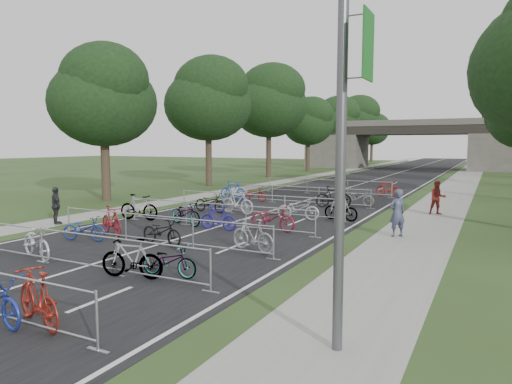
# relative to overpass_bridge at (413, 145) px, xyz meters

# --- Properties ---
(road) EXTENTS (11.00, 140.00, 0.01)m
(road) POSITION_rel_overpass_bridge_xyz_m (0.00, -15.00, -3.53)
(road) COLOR black
(road) RESTS_ON ground
(sidewalk_right) EXTENTS (3.00, 140.00, 0.01)m
(sidewalk_right) POSITION_rel_overpass_bridge_xyz_m (8.00, -15.00, -3.53)
(sidewalk_right) COLOR gray
(sidewalk_right) RESTS_ON ground
(sidewalk_left) EXTENTS (2.00, 140.00, 0.01)m
(sidewalk_left) POSITION_rel_overpass_bridge_xyz_m (-7.50, -15.00, -3.53)
(sidewalk_left) COLOR gray
(sidewalk_left) RESTS_ON ground
(lane_markings) EXTENTS (0.12, 140.00, 0.00)m
(lane_markings) POSITION_rel_overpass_bridge_xyz_m (0.00, -15.00, -3.53)
(lane_markings) COLOR silver
(lane_markings) RESTS_ON ground
(overpass_bridge) EXTENTS (31.00, 8.00, 7.05)m
(overpass_bridge) POSITION_rel_overpass_bridge_xyz_m (0.00, 0.00, 0.00)
(overpass_bridge) COLOR #4F4B46
(overpass_bridge) RESTS_ON ground
(lamppost) EXTENTS (0.61, 0.65, 8.21)m
(lamppost) POSITION_rel_overpass_bridge_xyz_m (8.33, -63.00, 0.75)
(lamppost) COLOR #4C4C51
(lamppost) RESTS_ON ground
(tree_left_0) EXTENTS (6.72, 6.72, 10.25)m
(tree_left_0) POSITION_rel_overpass_bridge_xyz_m (-11.39, -49.07, 2.96)
(tree_left_0) COLOR #33261C
(tree_left_0) RESTS_ON ground
(tree_left_1) EXTENTS (7.56, 7.56, 11.53)m
(tree_left_1) POSITION_rel_overpass_bridge_xyz_m (-11.39, -37.07, 3.77)
(tree_left_1) COLOR #33261C
(tree_left_1) RESTS_ON ground
(tree_left_2) EXTENTS (8.40, 8.40, 12.81)m
(tree_left_2) POSITION_rel_overpass_bridge_xyz_m (-11.39, -25.07, 4.58)
(tree_left_2) COLOR #33261C
(tree_left_2) RESTS_ON ground
(tree_left_3) EXTENTS (6.72, 6.72, 10.25)m
(tree_left_3) POSITION_rel_overpass_bridge_xyz_m (-11.39, -13.07, 2.96)
(tree_left_3) COLOR #33261C
(tree_left_3) RESTS_ON ground
(tree_left_4) EXTENTS (7.56, 7.56, 11.53)m
(tree_left_4) POSITION_rel_overpass_bridge_xyz_m (-11.39, -1.07, 3.77)
(tree_left_4) COLOR #33261C
(tree_left_4) RESTS_ON ground
(tree_left_5) EXTENTS (8.40, 8.40, 12.81)m
(tree_left_5) POSITION_rel_overpass_bridge_xyz_m (-11.39, 10.93, 4.58)
(tree_left_5) COLOR #33261C
(tree_left_5) RESTS_ON ground
(tree_left_6) EXTENTS (6.72, 6.72, 10.25)m
(tree_left_6) POSITION_rel_overpass_bridge_xyz_m (-11.39, 22.93, 2.96)
(tree_left_6) COLOR #33261C
(tree_left_6) RESTS_ON ground
(tree_right_6) EXTENTS (7.17, 7.17, 10.93)m
(tree_right_6) POSITION_rel_overpass_bridge_xyz_m (13.11, 22.93, 3.39)
(tree_right_6) COLOR #33261C
(tree_right_6) RESTS_ON ground
(barrier_row_1) EXTENTS (9.70, 0.08, 1.10)m
(barrier_row_1) POSITION_rel_overpass_bridge_xyz_m (0.00, -61.40, -2.99)
(barrier_row_1) COLOR #ACAEB4
(barrier_row_1) RESTS_ON ground
(barrier_row_2) EXTENTS (9.70, 0.08, 1.10)m
(barrier_row_2) POSITION_rel_overpass_bridge_xyz_m (0.00, -57.80, -2.99)
(barrier_row_2) COLOR #ACAEB4
(barrier_row_2) RESTS_ON ground
(barrier_row_3) EXTENTS (9.70, 0.08, 1.10)m
(barrier_row_3) POSITION_rel_overpass_bridge_xyz_m (0.00, -54.00, -2.99)
(barrier_row_3) COLOR #ACAEB4
(barrier_row_3) RESTS_ON ground
(barrier_row_4) EXTENTS (9.70, 0.08, 1.10)m
(barrier_row_4) POSITION_rel_overpass_bridge_xyz_m (0.00, -50.00, -2.99)
(barrier_row_4) COLOR #ACAEB4
(barrier_row_4) RESTS_ON ground
(barrier_row_5) EXTENTS (9.70, 0.08, 1.10)m
(barrier_row_5) POSITION_rel_overpass_bridge_xyz_m (0.00, -45.00, -2.99)
(barrier_row_5) COLOR #ACAEB4
(barrier_row_5) RESTS_ON ground
(barrier_row_6) EXTENTS (9.70, 0.08, 1.10)m
(barrier_row_6) POSITION_rel_overpass_bridge_xyz_m (0.00, -39.00, -2.99)
(barrier_row_6) COLOR #ACAEB4
(barrier_row_6) RESTS_ON ground
(bike_3) EXTENTS (2.02, 1.09, 1.17)m
(bike_3) POSITION_rel_overpass_bridge_xyz_m (2.73, -64.75, -2.95)
(bike_3) COLOR maroon
(bike_3) RESTS_ON ground
(bike_5) EXTENTS (2.18, 1.30, 1.08)m
(bike_5) POSITION_rel_overpass_bridge_xyz_m (-2.08, -61.17, -2.99)
(bike_5) COLOR #B9B9C2
(bike_5) RESTS_ON ground
(bike_6) EXTENTS (1.90, 0.90, 1.10)m
(bike_6) POSITION_rel_overpass_bridge_xyz_m (2.08, -61.40, -2.98)
(bike_6) COLOR #ACAEB4
(bike_6) RESTS_ON ground
(bike_7) EXTENTS (1.74, 0.75, 0.89)m
(bike_7) POSITION_rel_overpass_bridge_xyz_m (2.88, -60.82, -3.09)
(bike_7) COLOR #ACAEB4
(bike_7) RESTS_ON ground
(bike_8) EXTENTS (1.86, 1.03, 0.93)m
(bike_8) POSITION_rel_overpass_bridge_xyz_m (-2.88, -58.56, -3.07)
(bike_8) COLOR navy
(bike_8) RESTS_ON ground
(bike_9) EXTENTS (2.01, 1.32, 1.18)m
(bike_9) POSITION_rel_overpass_bridge_xyz_m (-2.73, -57.33, -2.94)
(bike_9) COLOR maroon
(bike_9) RESTS_ON ground
(bike_10) EXTENTS (1.94, 0.87, 0.98)m
(bike_10) POSITION_rel_overpass_bridge_xyz_m (0.14, -57.76, -3.04)
(bike_10) COLOR black
(bike_10) RESTS_ON ground
(bike_11) EXTENTS (1.99, 1.08, 1.15)m
(bike_11) POSITION_rel_overpass_bridge_xyz_m (3.57, -57.24, -2.96)
(bike_11) COLOR #919298
(bike_11) RESTS_ON ground
(bike_12) EXTENTS (2.11, 0.85, 1.23)m
(bike_12) POSITION_rel_overpass_bridge_xyz_m (-4.30, -54.00, -2.92)
(bike_12) COLOR #ACAEB4
(bike_12) RESTS_ON ground
(bike_13) EXTENTS (2.15, 1.29, 1.07)m
(bike_13) POSITION_rel_overpass_bridge_xyz_m (-1.50, -54.06, -3.00)
(bike_13) COLOR #ACAEB4
(bike_13) RESTS_ON ground
(bike_14) EXTENTS (1.73, 0.51, 1.03)m
(bike_14) POSITION_rel_overpass_bridge_xyz_m (0.45, -54.46, -3.02)
(bike_14) COLOR navy
(bike_14) RESTS_ON ground
(bike_15) EXTENTS (2.16, 0.93, 1.10)m
(bike_15) POSITION_rel_overpass_bridge_xyz_m (2.54, -53.52, -2.98)
(bike_15) COLOR maroon
(bike_15) RESTS_ON ground
(bike_16) EXTENTS (2.06, 0.91, 1.05)m
(bike_16) POSITION_rel_overpass_bridge_xyz_m (-2.67, -50.31, -3.01)
(bike_16) COLOR black
(bike_16) RESTS_ON ground
(bike_17) EXTENTS (2.14, 0.92, 1.25)m
(bike_17) POSITION_rel_overpass_bridge_xyz_m (-1.11, -50.14, -2.91)
(bike_17) COLOR silver
(bike_17) RESTS_ON ground
(bike_18) EXTENTS (2.13, 1.07, 1.07)m
(bike_18) POSITION_rel_overpass_bridge_xyz_m (2.42, -50.42, -3.00)
(bike_18) COLOR #A5A5AD
(bike_18) RESTS_ON ground
(bike_19) EXTENTS (1.83, 0.87, 1.06)m
(bike_19) POSITION_rel_overpass_bridge_xyz_m (4.30, -49.70, -3.00)
(bike_19) COLOR #ACAEB4
(bike_19) RESTS_ON ground
(bike_20) EXTENTS (2.09, 0.82, 1.23)m
(bike_20) POSITION_rel_overpass_bridge_xyz_m (-4.30, -45.10, -2.92)
(bike_20) COLOR #1D3FA1
(bike_20) RESTS_ON ground
(bike_21) EXTENTS (1.89, 0.85, 0.96)m
(bike_21) POSITION_rel_overpass_bridge_xyz_m (-2.77, -45.06, -3.05)
(bike_21) COLOR maroon
(bike_21) RESTS_ON ground
(bike_22) EXTENTS (2.08, 1.32, 1.21)m
(bike_22) POSITION_rel_overpass_bridge_xyz_m (2.58, -45.47, -2.93)
(bike_22) COLOR black
(bike_22) RESTS_ON ground
(bike_23) EXTENTS (1.91, 0.75, 0.99)m
(bike_23) POSITION_rel_overpass_bridge_xyz_m (3.65, -44.19, -3.04)
(bike_23) COLOR #ADAFB5
(bike_23) RESTS_ON ground
(bike_27) EXTENTS (1.92, 1.04, 1.11)m
(bike_27) POSITION_rel_overpass_bridge_xyz_m (4.20, -38.27, -2.98)
(bike_27) COLOR maroon
(bike_27) RESTS_ON ground
(pedestrian_a) EXTENTS (0.81, 0.80, 1.88)m
(pedestrian_a) POSITION_rel_overpass_bridge_xyz_m (7.37, -52.37, -2.59)
(pedestrian_a) COLOR #393D56
(pedestrian_a) RESTS_ON ground
(pedestrian_b) EXTENTS (1.02, 0.92, 1.74)m
(pedestrian_b) POSITION_rel_overpass_bridge_xyz_m (8.14, -45.52, -2.66)
(pedestrian_b) COLOR maroon
(pedestrian_b) RESTS_ON ground
(pedestrian_c) EXTENTS (1.08, 0.80, 1.70)m
(pedestrian_c) POSITION_rel_overpass_bridge_xyz_m (-6.80, -56.62, -2.68)
(pedestrian_c) COLOR black
(pedestrian_c) RESTS_ON ground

